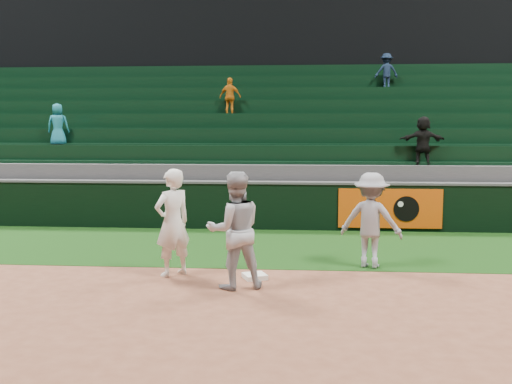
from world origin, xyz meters
TOP-DOWN VIEW (x-y plane):
  - ground at (0.00, 0.00)m, footprint 70.00×70.00m
  - foul_grass at (0.00, 3.00)m, footprint 36.00×4.20m
  - upper_deck at (0.00, 17.45)m, footprint 40.00×12.00m
  - first_base at (-0.07, 0.26)m, footprint 0.49×0.49m
  - first_baseman at (-1.54, 0.37)m, footprint 0.82×0.82m
  - baserunner at (-0.35, -0.33)m, footprint 1.12×0.99m
  - base_coach at (2.05, 1.23)m, footprint 1.31×0.98m
  - field_wall at (0.03, 5.20)m, footprint 36.00×0.45m
  - stadium_seating at (-0.00, 8.97)m, footprint 36.00×5.95m

SIDE VIEW (x-z plane):
  - ground at x=0.00m, z-range 0.00..0.00m
  - foul_grass at x=0.00m, z-range 0.00..0.01m
  - first_base at x=-0.07m, z-range 0.00..0.08m
  - field_wall at x=0.03m, z-range 0.01..1.26m
  - base_coach at x=2.05m, z-range 0.01..1.80m
  - first_baseman at x=-1.54m, z-range 0.00..1.92m
  - baserunner at x=-0.35m, z-range 0.00..1.93m
  - stadium_seating at x=0.00m, z-range -0.86..4.26m
  - upper_deck at x=0.00m, z-range 0.00..12.00m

